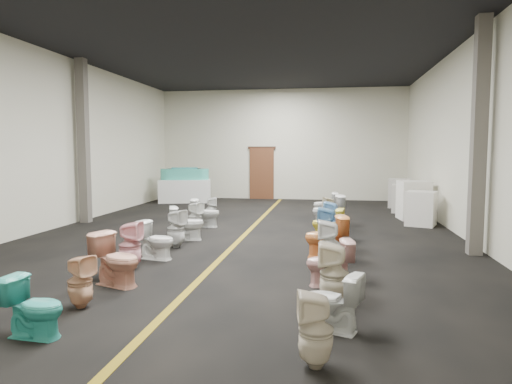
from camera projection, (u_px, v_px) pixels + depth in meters
floor at (246, 233)px, 11.04m from camera, size 16.00×16.00×0.00m
ceiling at (246, 43)px, 10.63m from camera, size 16.00×16.00×0.00m
wall_back at (281, 145)px, 18.70m from camera, size 10.00×0.00×10.00m
wall_front at (25, 112)px, 2.97m from camera, size 10.00×0.00×10.00m
wall_left at (54, 141)px, 11.63m from camera, size 0.00×16.00×16.00m
wall_right at (469, 139)px, 10.04m from camera, size 0.00×16.00×16.00m
aisle_stripe at (246, 233)px, 11.04m from camera, size 0.12×15.60×0.01m
back_door at (262, 174)px, 18.88m from camera, size 1.00×0.10×2.10m
door_frame at (262, 148)px, 18.79m from camera, size 1.15×0.08×0.10m
column_left at (83, 142)px, 12.57m from camera, size 0.25×0.25×4.50m
column_right at (479, 137)px, 8.61m from camera, size 0.25×0.25×4.50m
display_table at (185, 191)px, 17.74m from camera, size 2.16×1.45×0.88m
bathtub at (185, 175)px, 17.68m from camera, size 1.82×0.97×0.55m
appliance_crate_a at (421, 209)px, 12.16m from camera, size 0.92×0.92×0.92m
appliance_crate_b at (414, 200)px, 13.25m from camera, size 0.91×0.91×1.12m
appliance_crate_c at (405, 198)px, 14.79m from camera, size 0.92×0.92×0.90m
appliance_crate_d at (399, 193)px, 16.03m from camera, size 0.82×0.82×1.02m
toilet_left_0 at (35, 307)px, 4.87m from camera, size 0.68×0.42×0.66m
toilet_left_1 at (80, 281)px, 5.78m from camera, size 0.40×0.40×0.69m
toilet_left_2 at (117, 260)px, 6.73m from camera, size 0.87×0.67×0.79m
toilet_left_3 at (130, 246)px, 7.66m from camera, size 0.40×0.39×0.82m
toilet_left_4 at (156, 240)px, 8.40m from camera, size 0.75×0.52×0.70m
toilet_left_5 at (176, 229)px, 9.39m from camera, size 0.45×0.45×0.79m
toilet_left_6 at (187, 223)px, 10.17m from camera, size 0.85×0.66×0.77m
toilet_left_7 at (195, 217)px, 11.14m from camera, size 0.45×0.44×0.76m
toilet_left_8 at (205, 213)px, 11.93m from camera, size 0.78×0.51×0.75m
toilet_left_9 at (211, 209)px, 12.88m from camera, size 0.38×0.38×0.69m
toilet_right_0 at (316, 330)px, 4.18m from camera, size 0.37×0.36×0.72m
toilet_right_1 at (332, 302)px, 5.04m from camera, size 0.74×0.58×0.67m
toilet_right_2 at (334, 274)px, 5.87m from camera, size 0.41×0.40×0.83m
toilet_right_3 at (329, 263)px, 6.72m from camera, size 0.75×0.52×0.70m
toilet_right_4 at (329, 245)px, 7.67m from camera, size 0.40×0.39×0.84m
toilet_right_5 at (326, 237)px, 8.49m from camera, size 0.86×0.61×0.79m
toilet_right_6 at (328, 228)px, 9.34m from camera, size 0.42×0.41×0.84m
toilet_right_7 at (328, 224)px, 10.23m from camera, size 0.76×0.50×0.72m
toilet_right_8 at (331, 217)px, 11.11m from camera, size 0.41×0.41×0.76m
toilet_right_9 at (328, 211)px, 11.99m from camera, size 0.90×0.62×0.84m
toilet_right_10 at (329, 209)px, 12.96m from camera, size 0.40×0.40×0.68m
toilet_right_11 at (326, 205)px, 13.77m from camera, size 0.77×0.50×0.74m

